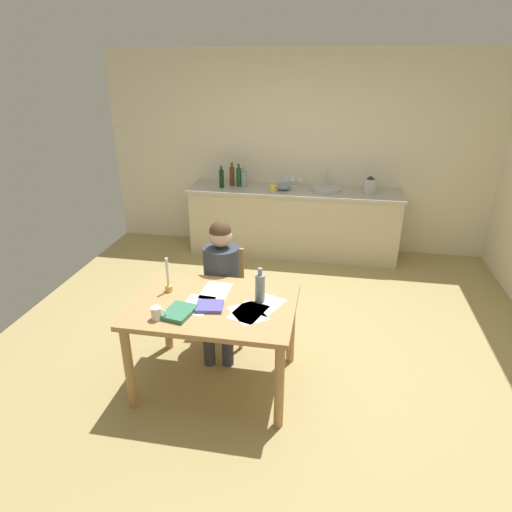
{
  "coord_description": "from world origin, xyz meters",
  "views": [
    {
      "loc": [
        0.5,
        -3.35,
        2.44
      ],
      "look_at": [
        -0.13,
        0.16,
        0.85
      ],
      "focal_mm": 30.86,
      "sensor_mm": 36.0,
      "label": 1
    }
  ],
  "objects_px": {
    "mixing_bowl": "(284,186)",
    "bottle_vinegar": "(232,176)",
    "bottle_oil": "(222,179)",
    "wine_glass_by_kettle": "(292,178)",
    "dining_table": "(214,315)",
    "candlestick": "(168,282)",
    "wine_glass_near_sink": "(300,179)",
    "sink_unit": "(326,189)",
    "teacup_on_counter": "(273,188)",
    "chair_at_table": "(224,291)",
    "person_seated": "(221,279)",
    "wine_bottle_on_table": "(260,288)",
    "book_magazine": "(210,306)",
    "stovetop_kettle": "(370,185)",
    "coffee_mug": "(157,313)",
    "bottle_wine_red": "(239,177)",
    "bottle_sauce": "(244,178)",
    "book_cookery": "(179,312)",
    "wine_glass_back_left": "(286,178)"
  },
  "relations": [
    {
      "from": "mixing_bowl",
      "to": "teacup_on_counter",
      "type": "xyz_separation_m",
      "value": [
        -0.12,
        -0.11,
        -0.0
      ]
    },
    {
      "from": "dining_table",
      "to": "candlestick",
      "type": "xyz_separation_m",
      "value": [
        -0.4,
        0.12,
        0.19
      ]
    },
    {
      "from": "book_cookery",
      "to": "bottle_wine_red",
      "type": "distance_m",
      "value": 3.03
    },
    {
      "from": "bottle_sauce",
      "to": "stovetop_kettle",
      "type": "distance_m",
      "value": 1.63
    },
    {
      "from": "mixing_bowl",
      "to": "stovetop_kettle",
      "type": "distance_m",
      "value": 1.09
    },
    {
      "from": "coffee_mug",
      "to": "bottle_wine_red",
      "type": "height_order",
      "value": "bottle_wine_red"
    },
    {
      "from": "wine_bottle_on_table",
      "to": "dining_table",
      "type": "bearing_deg",
      "value": -165.49
    },
    {
      "from": "sink_unit",
      "to": "wine_glass_back_left",
      "type": "xyz_separation_m",
      "value": [
        -0.54,
        0.15,
        0.09
      ]
    },
    {
      "from": "wine_bottle_on_table",
      "to": "teacup_on_counter",
      "type": "xyz_separation_m",
      "value": [
        -0.27,
        2.54,
        0.08
      ]
    },
    {
      "from": "dining_table",
      "to": "chair_at_table",
      "type": "distance_m",
      "value": 0.71
    },
    {
      "from": "sink_unit",
      "to": "bottle_vinegar",
      "type": "bearing_deg",
      "value": 178.11
    },
    {
      "from": "sink_unit",
      "to": "bottle_oil",
      "type": "xyz_separation_m",
      "value": [
        -1.36,
        -0.09,
        0.1
      ]
    },
    {
      "from": "wine_glass_back_left",
      "to": "bottle_wine_red",
      "type": "bearing_deg",
      "value": -169.26
    },
    {
      "from": "coffee_mug",
      "to": "wine_glass_by_kettle",
      "type": "height_order",
      "value": "wine_glass_by_kettle"
    },
    {
      "from": "chair_at_table",
      "to": "book_cookery",
      "type": "relative_size",
      "value": 3.45
    },
    {
      "from": "bottle_oil",
      "to": "wine_glass_near_sink",
      "type": "relative_size",
      "value": 1.87
    },
    {
      "from": "stovetop_kettle",
      "to": "dining_table",
      "type": "bearing_deg",
      "value": -114.8
    },
    {
      "from": "candlestick",
      "to": "stovetop_kettle",
      "type": "height_order",
      "value": "stovetop_kettle"
    },
    {
      "from": "mixing_bowl",
      "to": "bottle_vinegar",
      "type": "bearing_deg",
      "value": 172.73
    },
    {
      "from": "stovetop_kettle",
      "to": "wine_glass_near_sink",
      "type": "relative_size",
      "value": 1.43
    },
    {
      "from": "dining_table",
      "to": "wine_glass_near_sink",
      "type": "height_order",
      "value": "wine_glass_near_sink"
    },
    {
      "from": "book_magazine",
      "to": "wine_glass_back_left",
      "type": "height_order",
      "value": "wine_glass_back_left"
    },
    {
      "from": "bottle_vinegar",
      "to": "teacup_on_counter",
      "type": "height_order",
      "value": "bottle_vinegar"
    },
    {
      "from": "dining_table",
      "to": "book_magazine",
      "type": "height_order",
      "value": "book_magazine"
    },
    {
      "from": "bottle_sauce",
      "to": "wine_glass_by_kettle",
      "type": "xyz_separation_m",
      "value": [
        0.63,
        0.12,
        0.0
      ]
    },
    {
      "from": "bottle_vinegar",
      "to": "mixing_bowl",
      "type": "height_order",
      "value": "bottle_vinegar"
    },
    {
      "from": "book_cookery",
      "to": "wine_bottle_on_table",
      "type": "relative_size",
      "value": 0.88
    },
    {
      "from": "book_cookery",
      "to": "mixing_bowl",
      "type": "relative_size",
      "value": 1.25
    },
    {
      "from": "candlestick",
      "to": "coffee_mug",
      "type": "bearing_deg",
      "value": -80.94
    },
    {
      "from": "candlestick",
      "to": "wine_glass_by_kettle",
      "type": "xyz_separation_m",
      "value": [
        0.69,
        2.81,
        0.18
      ]
    },
    {
      "from": "bottle_vinegar",
      "to": "mixing_bowl",
      "type": "xyz_separation_m",
      "value": [
        0.71,
        -0.09,
        -0.09
      ]
    },
    {
      "from": "wine_glass_near_sink",
      "to": "teacup_on_counter",
      "type": "height_order",
      "value": "wine_glass_near_sink"
    },
    {
      "from": "dining_table",
      "to": "book_cookery",
      "type": "xyz_separation_m",
      "value": [
        -0.21,
        -0.2,
        0.13
      ]
    },
    {
      "from": "stovetop_kettle",
      "to": "teacup_on_counter",
      "type": "relative_size",
      "value": 1.85
    },
    {
      "from": "mixing_bowl",
      "to": "book_magazine",
      "type": "bearing_deg",
      "value": -94.24
    },
    {
      "from": "wine_bottle_on_table",
      "to": "candlestick",
      "type": "bearing_deg",
      "value": 177.52
    },
    {
      "from": "coffee_mug",
      "to": "mixing_bowl",
      "type": "height_order",
      "value": "mixing_bowl"
    },
    {
      "from": "wine_glass_back_left",
      "to": "bottle_vinegar",
      "type": "bearing_deg",
      "value": -171.68
    },
    {
      "from": "dining_table",
      "to": "wine_glass_by_kettle",
      "type": "distance_m",
      "value": 2.97
    },
    {
      "from": "book_magazine",
      "to": "wine_bottle_on_table",
      "type": "distance_m",
      "value": 0.41
    },
    {
      "from": "chair_at_table",
      "to": "wine_glass_back_left",
      "type": "height_order",
      "value": "wine_glass_back_left"
    },
    {
      "from": "chair_at_table",
      "to": "wine_bottle_on_table",
      "type": "height_order",
      "value": "wine_bottle_on_table"
    },
    {
      "from": "book_magazine",
      "to": "bottle_vinegar",
      "type": "relative_size",
      "value": 0.65
    },
    {
      "from": "wine_glass_near_sink",
      "to": "wine_glass_by_kettle",
      "type": "xyz_separation_m",
      "value": [
        -0.1,
        0.0,
        0.0
      ]
    },
    {
      "from": "stovetop_kettle",
      "to": "sink_unit",
      "type": "bearing_deg",
      "value": 179.56
    },
    {
      "from": "wine_glass_near_sink",
      "to": "bottle_sauce",
      "type": "bearing_deg",
      "value": -170.64
    },
    {
      "from": "book_magazine",
      "to": "wine_glass_by_kettle",
      "type": "relative_size",
      "value": 1.28
    },
    {
      "from": "wine_bottle_on_table",
      "to": "wine_glass_by_kettle",
      "type": "distance_m",
      "value": 2.85
    },
    {
      "from": "bottle_oil",
      "to": "wine_glass_by_kettle",
      "type": "height_order",
      "value": "bottle_oil"
    },
    {
      "from": "chair_at_table",
      "to": "person_seated",
      "type": "distance_m",
      "value": 0.25
    }
  ]
}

